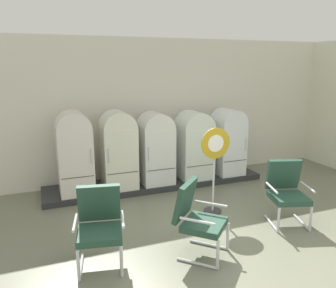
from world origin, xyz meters
name	(u,v)px	position (x,y,z in m)	size (l,w,h in m)	color
ground	(228,259)	(0.00, 0.00, -0.03)	(12.00, 10.00, 0.05)	#6A6D58
back_wall	(146,110)	(0.00, 3.66, 1.59)	(11.76, 0.12, 3.14)	silver
display_plinth	(156,183)	(0.00, 3.02, 0.06)	(4.72, 0.95, 0.12)	#292B2D
refrigerator_0	(75,150)	(-1.69, 2.92, 0.97)	(0.64, 0.70, 1.60)	silver
refrigerator_1	(118,148)	(-0.84, 2.90, 0.95)	(0.66, 0.66, 1.57)	silver
refrigerator_2	(156,146)	(-0.04, 2.93, 0.91)	(0.66, 0.70, 1.50)	silver
refrigerator_3	(194,143)	(0.85, 2.93, 0.90)	(0.71, 0.71, 1.48)	silver
refrigerator_4	(228,140)	(1.70, 2.93, 0.91)	(0.61, 0.70, 1.49)	white
armchair_left	(100,222)	(-1.65, 0.53, 0.57)	(0.71, 0.76, 1.04)	silver
armchair_right	(287,189)	(1.44, 0.61, 0.57)	(0.75, 0.80, 1.04)	silver
armchair_center	(197,216)	(-0.37, 0.25, 0.57)	(0.86, 0.86, 1.04)	silver
sign_stand	(214,168)	(0.50, 1.37, 0.82)	(0.54, 0.32, 1.54)	#2D2D30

